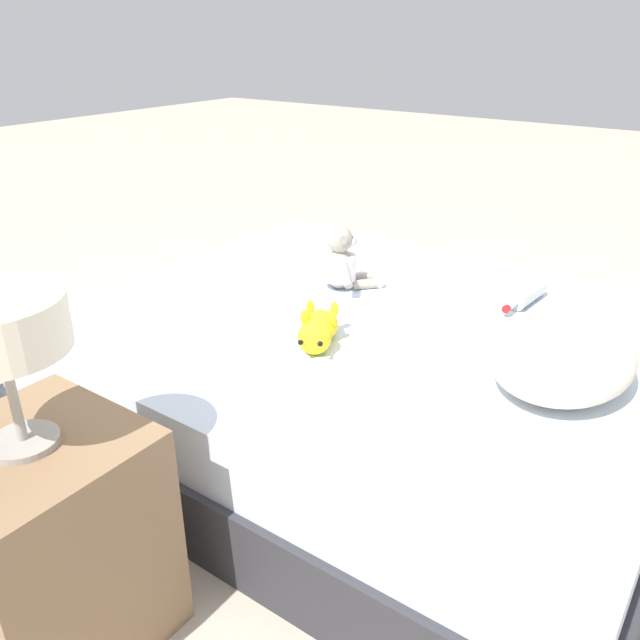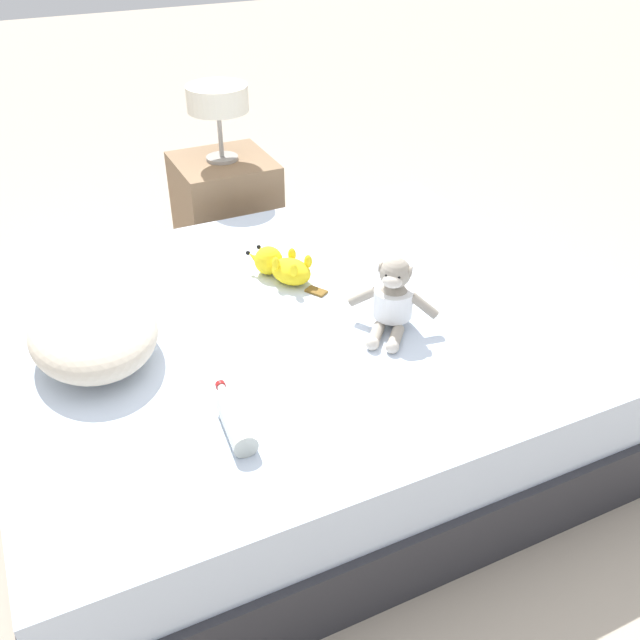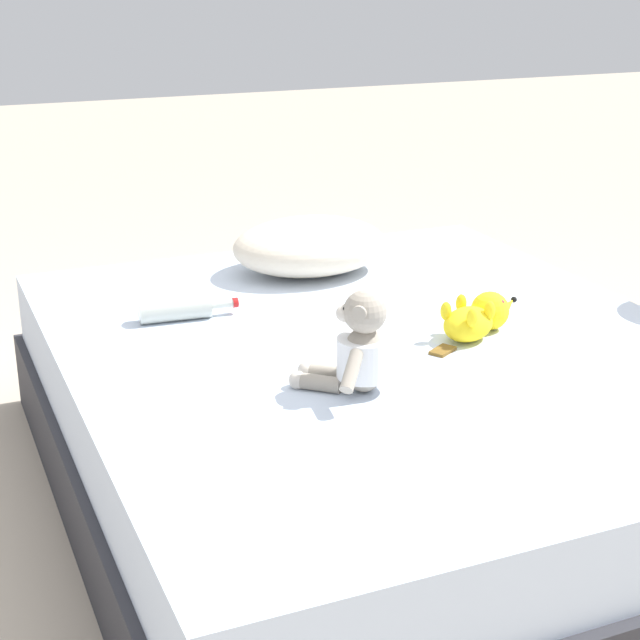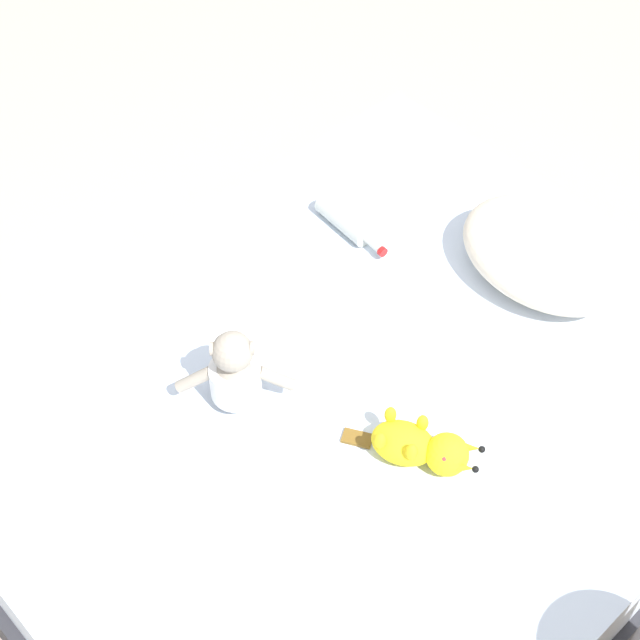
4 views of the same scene
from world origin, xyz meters
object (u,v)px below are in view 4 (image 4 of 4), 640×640
Objects in this scene: plush_monkey at (235,372)px; glass_bottle at (346,221)px; bed at (360,437)px; pillow at (545,253)px; plush_yellow_creature at (422,447)px.

plush_monkey is 0.96× the size of glass_bottle.
bed is 0.69m from pillow.
plush_monkey is at bearing -127.02° from bed.
plush_monkey reaches higher than pillow.
glass_bottle is at bearing 140.23° from bed.
glass_bottle is (-0.49, -0.26, -0.05)m from pillow.
bed is 0.61m from glass_bottle.
glass_bottle is at bearing 148.64° from plush_yellow_creature.
bed is 3.97× the size of pillow.
plush_monkey is (-0.18, -0.24, 0.31)m from bed.
pillow is 1.80× the size of glass_bottle.
plush_monkey is 0.47m from plush_yellow_creature.
plush_yellow_creature reaches higher than bed.
plush_yellow_creature is at bearing 24.60° from plush_monkey.
plush_monkey is at bearing -155.40° from plush_yellow_creature.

